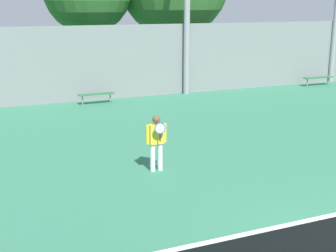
# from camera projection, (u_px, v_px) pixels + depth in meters

# --- Properties ---
(tennis_player) EXTENTS (0.60, 0.40, 1.56)m
(tennis_player) POSITION_uv_depth(u_px,v_px,m) (156.00, 140.00, 12.66)
(tennis_player) COLOR silver
(tennis_player) RESTS_ON ground_plane
(bench_courtside_near) EXTENTS (1.62, 0.40, 0.48)m
(bench_courtside_near) POSITION_uv_depth(u_px,v_px,m) (96.00, 95.00, 21.33)
(bench_courtside_near) COLOR #28663D
(bench_courtside_near) RESTS_ON ground_plane
(bench_courtside_far) EXTENTS (1.85, 0.40, 0.48)m
(bench_courtside_far) POSITION_uv_depth(u_px,v_px,m) (318.00, 78.00, 26.12)
(bench_courtside_far) COLOR #28663D
(bench_courtside_far) RESTS_ON ground_plane
(back_fence) EXTENTS (30.14, 0.06, 3.50)m
(back_fence) POSITION_uv_depth(u_px,v_px,m) (111.00, 63.00, 22.16)
(back_fence) COLOR gray
(back_fence) RESTS_ON ground_plane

